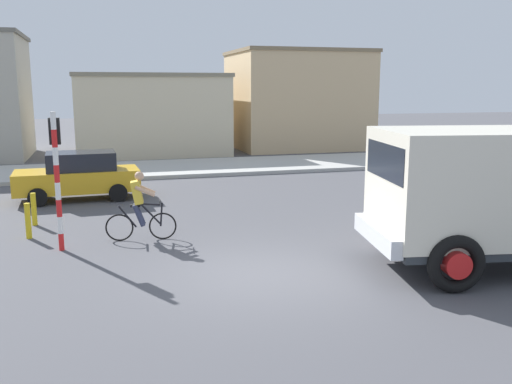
# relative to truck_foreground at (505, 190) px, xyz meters

# --- Properties ---
(ground_plane) EXTENTS (120.00, 120.00, 0.00)m
(ground_plane) POSITION_rel_truck_foreground_xyz_m (-4.96, 1.03, -1.67)
(ground_plane) COLOR #4C4C51
(sidewalk_far) EXTENTS (80.00, 5.00, 0.16)m
(sidewalk_far) POSITION_rel_truck_foreground_xyz_m (-4.96, 15.85, -1.59)
(sidewalk_far) COLOR #ADADA8
(sidewalk_far) RESTS_ON ground
(truck_foreground) EXTENTS (5.76, 3.50, 2.90)m
(truck_foreground) POSITION_rel_truck_foreground_xyz_m (0.00, 0.00, 0.00)
(truck_foreground) COLOR silver
(truck_foreground) RESTS_ON ground
(cyclist) EXTENTS (1.72, 0.53, 1.72)m
(cyclist) POSITION_rel_truck_foreground_xyz_m (-7.06, 4.23, -0.80)
(cyclist) COLOR black
(cyclist) RESTS_ON ground
(traffic_light_pole) EXTENTS (0.24, 0.43, 3.20)m
(traffic_light_pole) POSITION_rel_truck_foreground_xyz_m (-8.90, 3.95, 0.40)
(traffic_light_pole) COLOR red
(traffic_light_pole) RESTS_ON ground
(car_red_near) EXTENTS (4.07, 2.02, 1.60)m
(car_red_near) POSITION_rel_truck_foreground_xyz_m (-8.65, 9.98, -0.85)
(car_red_near) COLOR gold
(car_red_near) RESTS_ON ground
(bollard_near) EXTENTS (0.14, 0.14, 0.90)m
(bollard_near) POSITION_rel_truck_foreground_xyz_m (-9.74, 5.17, -1.22)
(bollard_near) COLOR gold
(bollard_near) RESTS_ON ground
(bollard_far) EXTENTS (0.14, 0.14, 0.90)m
(bollard_far) POSITION_rel_truck_foreground_xyz_m (-9.74, 6.57, -1.22)
(bollard_far) COLOR gold
(bollard_far) RESTS_ON ground
(building_mid_block) EXTENTS (8.29, 7.18, 4.45)m
(building_mid_block) POSITION_rel_truck_foreground_xyz_m (-4.99, 23.25, 0.56)
(building_mid_block) COLOR beige
(building_mid_block) RESTS_ON ground
(building_corner_right) EXTENTS (7.87, 6.72, 5.89)m
(building_corner_right) POSITION_rel_truck_foreground_xyz_m (4.02, 23.43, 1.28)
(building_corner_right) COLOR #D1B284
(building_corner_right) RESTS_ON ground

